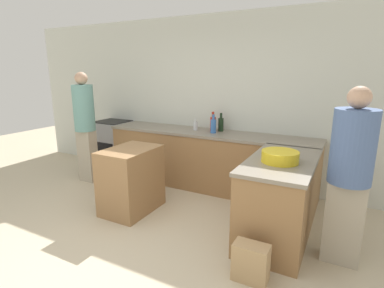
{
  "coord_description": "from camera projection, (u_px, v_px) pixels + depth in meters",
  "views": [
    {
      "loc": [
        1.91,
        -2.0,
        1.84
      ],
      "look_at": [
        0.24,
        1.17,
        0.96
      ],
      "focal_mm": 28.0,
      "sensor_mm": 36.0,
      "label": 1
    }
  ],
  "objects": [
    {
      "name": "range_oven",
      "position": [
        113.0,
        145.0,
        5.7
      ],
      "size": [
        0.63,
        0.6,
        0.92
      ],
      "color": "#99999E",
      "rests_on": "ground_plane"
    },
    {
      "name": "island_table",
      "position": [
        131.0,
        180.0,
        3.97
      ],
      "size": [
        0.55,
        0.79,
        0.86
      ],
      "color": "#997047",
      "rests_on": "ground_plane"
    },
    {
      "name": "water_bottle_blue",
      "position": [
        213.0,
        126.0,
        4.56
      ],
      "size": [
        0.09,
        0.09,
        0.28
      ],
      "color": "#386BB7",
      "rests_on": "counter_back"
    },
    {
      "name": "counter_peninsula",
      "position": [
        279.0,
        199.0,
        3.32
      ],
      "size": [
        0.69,
        1.36,
        0.91
      ],
      "color": "olive",
      "rests_on": "ground_plane"
    },
    {
      "name": "counter_back",
      "position": [
        208.0,
        160.0,
        4.77
      ],
      "size": [
        3.36,
        0.68,
        0.91
      ],
      "color": "olive",
      "rests_on": "ground_plane"
    },
    {
      "name": "mixing_bowl",
      "position": [
        280.0,
        157.0,
        3.11
      ],
      "size": [
        0.38,
        0.38,
        0.12
      ],
      "color": "yellow",
      "rests_on": "counter_peninsula"
    },
    {
      "name": "paper_bag",
      "position": [
        251.0,
        262.0,
        2.66
      ],
      "size": [
        0.32,
        0.18,
        0.35
      ],
      "color": "tan",
      "rests_on": "ground_plane"
    },
    {
      "name": "person_by_range",
      "position": [
        85.0,
        123.0,
        4.93
      ],
      "size": [
        0.33,
        0.33,
        1.82
      ],
      "color": "#ADA38E",
      "rests_on": "ground_plane"
    },
    {
      "name": "vinegar_bottle_clear",
      "position": [
        195.0,
        125.0,
        4.79
      ],
      "size": [
        0.07,
        0.07,
        0.19
      ],
      "color": "silver",
      "rests_on": "counter_back"
    },
    {
      "name": "wall_back",
      "position": [
        218.0,
        102.0,
        4.86
      ],
      "size": [
        8.0,
        0.06,
        2.7
      ],
      "color": "silver",
      "rests_on": "ground_plane"
    },
    {
      "name": "ground_plane",
      "position": [
        117.0,
        257.0,
        3.03
      ],
      "size": [
        14.0,
        14.0,
        0.0
      ],
      "primitive_type": "plane",
      "color": "beige"
    },
    {
      "name": "wine_bottle_dark",
      "position": [
        221.0,
        124.0,
        4.69
      ],
      "size": [
        0.08,
        0.08,
        0.29
      ],
      "color": "black",
      "rests_on": "counter_back"
    },
    {
      "name": "person_at_peninsula",
      "position": [
        350.0,
        172.0,
        2.77
      ],
      "size": [
        0.38,
        0.38,
        1.71
      ],
      "color": "#ADA38E",
      "rests_on": "ground_plane"
    },
    {
      "name": "hot_sauce_bottle",
      "position": [
        213.0,
        123.0,
        4.71
      ],
      "size": [
        0.09,
        0.09,
        0.3
      ],
      "color": "red",
      "rests_on": "counter_back"
    }
  ]
}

